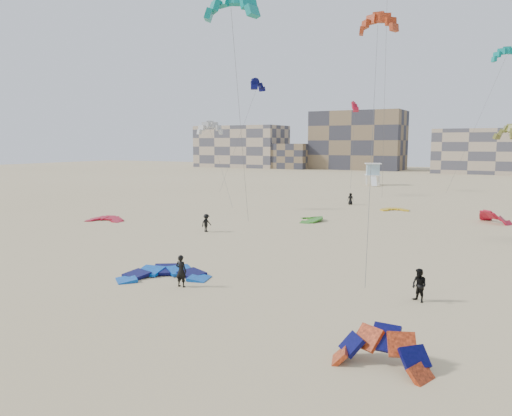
% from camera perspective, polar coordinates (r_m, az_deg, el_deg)
% --- Properties ---
extents(ground, '(320.00, 320.00, 0.00)m').
position_cam_1_polar(ground, '(27.47, -12.23, -10.01)').
color(ground, '#C5B284').
rests_on(ground, ground).
extents(kite_ground_blue, '(7.03, 7.11, 1.56)m').
position_cam_1_polar(kite_ground_blue, '(31.24, -10.47, -7.83)').
color(kite_ground_blue, blue).
rests_on(kite_ground_blue, ground).
extents(kite_ground_orange, '(3.56, 3.59, 3.51)m').
position_cam_1_polar(kite_ground_orange, '(19.70, 14.05, -17.25)').
color(kite_ground_orange, '#FF501E').
rests_on(kite_ground_orange, ground).
extents(kite_ground_red, '(4.69, 4.86, 1.34)m').
position_cam_1_polar(kite_ground_red, '(55.06, -16.85, -1.41)').
color(kite_ground_red, '#AD0928').
rests_on(kite_ground_red, ground).
extents(kite_ground_green, '(5.08, 4.94, 1.50)m').
position_cam_1_polar(kite_ground_green, '(53.13, 6.16, -1.45)').
color(kite_ground_green, '#369323').
rests_on(kite_ground_green, ground).
extents(kite_ground_red_far, '(5.39, 5.38, 3.79)m').
position_cam_1_polar(kite_ground_red_far, '(57.03, 25.61, -1.53)').
color(kite_ground_red_far, '#AD0928').
rests_on(kite_ground_red_far, ground).
extents(kite_ground_yellow, '(4.02, 4.11, 0.56)m').
position_cam_1_polar(kite_ground_yellow, '(63.08, 15.56, -0.28)').
color(kite_ground_yellow, gold).
rests_on(kite_ground_yellow, ground).
extents(kitesurfer_main, '(0.70, 0.49, 1.86)m').
position_cam_1_polar(kitesurfer_main, '(28.92, -8.56, -7.12)').
color(kitesurfer_main, black).
rests_on(kitesurfer_main, ground).
extents(kitesurfer_b, '(1.07, 1.02, 1.74)m').
position_cam_1_polar(kitesurfer_b, '(27.33, 18.16, -8.40)').
color(kitesurfer_b, black).
rests_on(kitesurfer_b, ground).
extents(kitesurfer_c, '(0.85, 1.19, 1.67)m').
position_cam_1_polar(kitesurfer_c, '(46.30, -5.70, -1.71)').
color(kitesurfer_c, black).
rests_on(kitesurfer_c, ground).
extents(kitesurfer_e, '(0.92, 0.78, 1.59)m').
position_cam_1_polar(kitesurfer_e, '(67.57, 10.75, 1.04)').
color(kitesurfer_e, black).
rests_on(kitesurfer_e, ground).
extents(kite_fly_teal_a, '(4.89, 7.58, 19.32)m').
position_cam_1_polar(kite_fly_teal_a, '(41.85, -2.88, 21.88)').
color(kite_fly_teal_a, '#019A83').
rests_on(kite_fly_teal_a, ground).
extents(kite_fly_orange, '(8.21, 26.03, 19.29)m').
position_cam_1_polar(kite_fly_orange, '(50.99, 13.75, 19.63)').
color(kite_fly_orange, '#FF501E').
rests_on(kite_fly_orange, ground).
extents(kite_fly_grey, '(7.51, 5.85, 9.84)m').
position_cam_1_polar(kite_fly_grey, '(61.53, -5.27, 8.94)').
color(kite_fly_grey, silver).
rests_on(kite_fly_grey, ground).
extents(kite_fly_olive, '(8.78, 10.96, 9.49)m').
position_cam_1_polar(kite_fly_olive, '(58.40, 26.76, 7.63)').
color(kite_fly_olive, brown).
rests_on(kite_fly_olive, ground).
extents(kite_fly_navy, '(4.96, 8.17, 17.21)m').
position_cam_1_polar(kite_fly_navy, '(78.31, 0.18, 13.80)').
color(kite_fly_navy, '#080848').
rests_on(kite_fly_navy, ground).
extents(kite_fly_teal_b, '(8.64, 3.72, 19.95)m').
position_cam_1_polar(kite_fly_teal_b, '(78.51, 26.73, 15.28)').
color(kite_fly_teal_b, '#019A83').
rests_on(kite_fly_teal_b, ground).
extents(kite_fly_red, '(4.11, 9.13, 14.44)m').
position_cam_1_polar(kite_fly_red, '(87.17, 11.25, 11.20)').
color(kite_fly_red, '#AD0928').
rests_on(kite_fly_red, ground).
extents(lifeguard_tower_far, '(3.89, 6.33, 4.28)m').
position_cam_1_polar(lifeguard_tower_far, '(100.46, 13.20, 3.78)').
color(lifeguard_tower_far, white).
rests_on(lifeguard_tower_far, ground).
extents(condo_west_a, '(30.00, 15.00, 14.00)m').
position_cam_1_polar(condo_west_a, '(173.33, -1.69, 7.03)').
color(condo_west_a, tan).
rests_on(condo_west_a, ground).
extents(condo_west_b, '(28.00, 14.00, 18.00)m').
position_cam_1_polar(condo_west_b, '(160.85, 11.57, 7.57)').
color(condo_west_b, '#766147').
rests_on(condo_west_b, ground).
extents(condo_mid, '(32.00, 16.00, 12.00)m').
position_cam_1_polar(condo_mid, '(149.94, 25.92, 5.86)').
color(condo_mid, tan).
rests_on(condo_mid, ground).
extents(condo_fill_left, '(12.00, 10.00, 8.00)m').
position_cam_1_polar(condo_fill_left, '(162.40, 4.09, 5.93)').
color(condo_fill_left, '#766147').
rests_on(condo_fill_left, ground).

